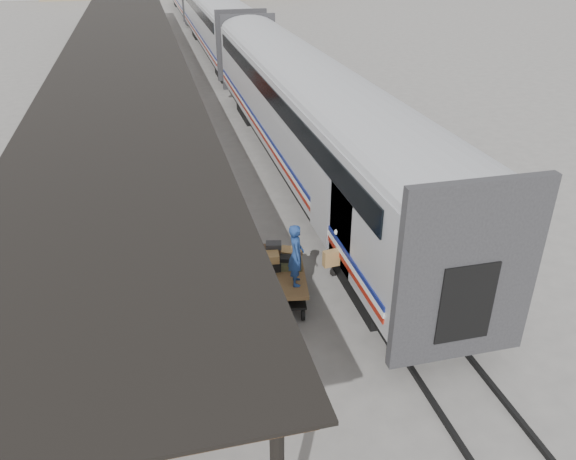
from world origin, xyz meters
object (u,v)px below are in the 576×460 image
Objects in this scene: luggage_tug at (175,90)px; pedestrian at (151,110)px; porter at (296,255)px; baggage_cart at (280,278)px.

pedestrian is at bearing -101.43° from luggage_tug.
luggage_tug is at bearing -127.02° from pedestrian.
porter reaches higher than pedestrian.
porter is 1.04× the size of pedestrian.
luggage_tug is (-1.32, 20.36, 0.02)m from baggage_cart.
luggage_tug reaches higher than baggage_cart.
pedestrian reaches higher than baggage_cart.
baggage_cart is 20.40m from luggage_tug.
porter reaches higher than luggage_tug.
porter is (0.25, -0.65, 1.02)m from baggage_cart.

